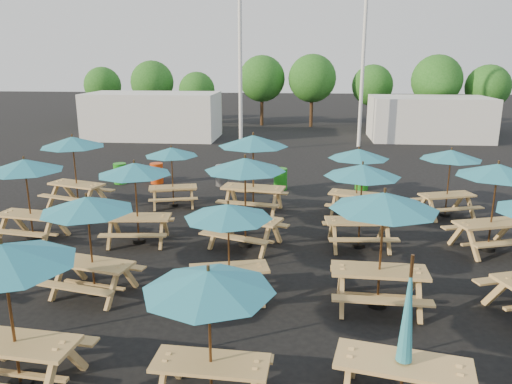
# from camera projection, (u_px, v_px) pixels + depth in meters

# --- Properties ---
(ground) EXTENTS (120.00, 120.00, 0.00)m
(ground) POSITION_uv_depth(u_px,v_px,m) (251.00, 246.00, 13.42)
(ground) COLOR black
(ground) RESTS_ON ground
(picnic_unit_2) EXTENTS (2.31, 2.31, 2.31)m
(picnic_unit_2) POSITION_uv_depth(u_px,v_px,m) (25.00, 170.00, 13.31)
(picnic_unit_2) COLOR tan
(picnic_unit_2) RESTS_ON ground
(picnic_unit_3) EXTENTS (2.64, 2.64, 2.41)m
(picnic_unit_3) POSITION_uv_depth(u_px,v_px,m) (73.00, 146.00, 16.47)
(picnic_unit_3) COLOR tan
(picnic_unit_3) RESTS_ON ground
(picnic_unit_4) EXTENTS (2.25, 2.25, 2.38)m
(picnic_unit_4) POSITION_uv_depth(u_px,v_px,m) (4.00, 264.00, 7.13)
(picnic_unit_4) COLOR tan
(picnic_unit_4) RESTS_ON ground
(picnic_unit_5) EXTENTS (2.27, 2.27, 2.19)m
(picnic_unit_5) POSITION_uv_depth(u_px,v_px,m) (87.00, 210.00, 10.21)
(picnic_unit_5) COLOR tan
(picnic_unit_5) RESTS_ON ground
(picnic_unit_6) EXTENTS (2.16, 2.16, 2.25)m
(picnic_unit_6) POSITION_uv_depth(u_px,v_px,m) (135.00, 174.00, 13.17)
(picnic_unit_6) COLOR tan
(picnic_unit_6) RESTS_ON ground
(picnic_unit_7) EXTENTS (2.17, 2.17, 2.04)m
(picnic_unit_7) POSITION_uv_depth(u_px,v_px,m) (171.00, 155.00, 16.57)
(picnic_unit_7) COLOR tan
(picnic_unit_7) RESTS_ON ground
(picnic_unit_8) EXTENTS (1.95, 1.95, 2.14)m
(picnic_unit_8) POSITION_uv_depth(u_px,v_px,m) (209.00, 289.00, 6.81)
(picnic_unit_8) COLOR tan
(picnic_unit_8) RESTS_ON ground
(picnic_unit_9) EXTENTS (2.21, 2.21, 2.08)m
(picnic_unit_9) POSITION_uv_depth(u_px,v_px,m) (228.00, 217.00, 10.05)
(picnic_unit_9) COLOR tan
(picnic_unit_9) RESTS_ON ground
(picnic_unit_10) EXTENTS (2.72, 2.72, 2.44)m
(picnic_unit_10) POSITION_uv_depth(u_px,v_px,m) (245.00, 170.00, 12.86)
(picnic_unit_10) COLOR tan
(picnic_unit_10) RESTS_ON ground
(picnic_unit_11) EXTENTS (2.57, 2.57, 2.56)m
(picnic_unit_11) POSITION_uv_depth(u_px,v_px,m) (253.00, 145.00, 15.78)
(picnic_unit_11) COLOR tan
(picnic_unit_11) RESTS_ON ground
(picnic_unit_12) EXTENTS (2.17, 1.98, 2.40)m
(picnic_unit_12) POSITION_uv_depth(u_px,v_px,m) (404.00, 350.00, 6.90)
(picnic_unit_12) COLOR tan
(picnic_unit_12) RESTS_ON ground
(picnic_unit_13) EXTENTS (2.19, 2.19, 2.43)m
(picnic_unit_13) POSITION_uv_depth(u_px,v_px,m) (384.00, 208.00, 9.63)
(picnic_unit_13) COLOR tan
(picnic_unit_13) RESTS_ON ground
(picnic_unit_14) EXTENTS (2.16, 2.16, 2.28)m
(picnic_unit_14) POSITION_uv_depth(u_px,v_px,m) (362.00, 176.00, 12.84)
(picnic_unit_14) COLOR tan
(picnic_unit_14) RESTS_ON ground
(picnic_unit_15) EXTENTS (2.36, 2.36, 2.18)m
(picnic_unit_15) POSITION_uv_depth(u_px,v_px,m) (359.00, 158.00, 15.56)
(picnic_unit_15) COLOR tan
(picnic_unit_15) RESTS_ON ground
(picnic_unit_18) EXTENTS (2.58, 2.58, 2.35)m
(picnic_unit_18) POSITION_uv_depth(u_px,v_px,m) (497.00, 175.00, 12.57)
(picnic_unit_18) COLOR tan
(picnic_unit_18) RESTS_ON ground
(picnic_unit_19) EXTENTS (2.37, 2.37, 2.17)m
(picnic_unit_19) POSITION_uv_depth(u_px,v_px,m) (451.00, 159.00, 15.47)
(picnic_unit_19) COLOR tan
(picnic_unit_19) RESTS_ON ground
(waste_bin_0) EXTENTS (0.51, 0.51, 0.82)m
(waste_bin_0) POSITION_uv_depth(u_px,v_px,m) (120.00, 173.00, 19.99)
(waste_bin_0) COLOR #1D8918
(waste_bin_0) RESTS_ON ground
(waste_bin_1) EXTENTS (0.51, 0.51, 0.82)m
(waste_bin_1) POSITION_uv_depth(u_px,v_px,m) (157.00, 173.00, 20.00)
(waste_bin_1) COLOR #DD3E0D
(waste_bin_1) RESTS_ON ground
(waste_bin_2) EXTENTS (0.51, 0.51, 0.82)m
(waste_bin_2) POSITION_uv_depth(u_px,v_px,m) (222.00, 175.00, 19.64)
(waste_bin_2) COLOR gray
(waste_bin_2) RESTS_ON ground
(waste_bin_3) EXTENTS (0.51, 0.51, 0.82)m
(waste_bin_3) POSITION_uv_depth(u_px,v_px,m) (280.00, 179.00, 19.07)
(waste_bin_3) COLOR #1D8918
(waste_bin_3) RESTS_ON ground
(waste_bin_4) EXTENTS (0.51, 0.51, 0.82)m
(waste_bin_4) POSITION_uv_depth(u_px,v_px,m) (362.00, 179.00, 19.07)
(waste_bin_4) COLOR #1D8918
(waste_bin_4) RESTS_ON ground
(mast_0) EXTENTS (0.20, 0.20, 12.00)m
(mast_0) POSITION_uv_depth(u_px,v_px,m) (240.00, 35.00, 25.49)
(mast_0) COLOR silver
(mast_0) RESTS_ON ground
(mast_1) EXTENTS (0.20, 0.20, 12.00)m
(mast_1) POSITION_uv_depth(u_px,v_px,m) (364.00, 36.00, 26.83)
(mast_1) COLOR silver
(mast_1) RESTS_ON ground
(event_tent_0) EXTENTS (8.00, 4.00, 2.80)m
(event_tent_0) POSITION_uv_depth(u_px,v_px,m) (153.00, 116.00, 31.08)
(event_tent_0) COLOR silver
(event_tent_0) RESTS_ON ground
(event_tent_1) EXTENTS (7.00, 4.00, 2.60)m
(event_tent_1) POSITION_uv_depth(u_px,v_px,m) (429.00, 118.00, 30.53)
(event_tent_1) COLOR silver
(event_tent_1) RESTS_ON ground
(tree_0) EXTENTS (2.80, 2.80, 4.24)m
(tree_0) POSITION_uv_depth(u_px,v_px,m) (103.00, 85.00, 38.22)
(tree_0) COLOR #382314
(tree_0) RESTS_ON ground
(tree_1) EXTENTS (3.11, 3.11, 4.72)m
(tree_1) POSITION_uv_depth(u_px,v_px,m) (152.00, 82.00, 36.45)
(tree_1) COLOR #382314
(tree_1) RESTS_ON ground
(tree_2) EXTENTS (2.59, 2.59, 3.93)m
(tree_2) POSITION_uv_depth(u_px,v_px,m) (197.00, 90.00, 36.05)
(tree_2) COLOR #382314
(tree_2) RESTS_ON ground
(tree_3) EXTENTS (3.36, 3.36, 5.09)m
(tree_3) POSITION_uv_depth(u_px,v_px,m) (262.00, 79.00, 36.45)
(tree_3) COLOR #382314
(tree_3) RESTS_ON ground
(tree_4) EXTENTS (3.41, 3.41, 5.17)m
(tree_4) POSITION_uv_depth(u_px,v_px,m) (312.00, 78.00, 35.66)
(tree_4) COLOR #382314
(tree_4) RESTS_ON ground
(tree_5) EXTENTS (2.94, 2.94, 4.45)m
(tree_5) POSITION_uv_depth(u_px,v_px,m) (372.00, 85.00, 35.80)
(tree_5) COLOR #382314
(tree_5) RESTS_ON ground
(tree_6) EXTENTS (3.38, 3.38, 5.13)m
(tree_6) POSITION_uv_depth(u_px,v_px,m) (437.00, 80.00, 33.60)
(tree_6) COLOR #382314
(tree_6) RESTS_ON ground
(tree_7) EXTENTS (2.95, 2.95, 4.48)m
(tree_7) POSITION_uv_depth(u_px,v_px,m) (488.00, 87.00, 33.44)
(tree_7) COLOR #382314
(tree_7) RESTS_ON ground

